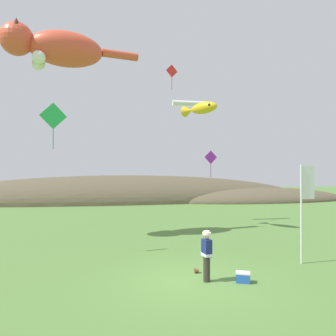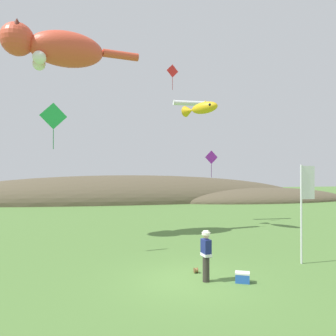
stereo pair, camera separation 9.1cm
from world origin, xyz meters
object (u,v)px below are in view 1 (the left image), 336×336
(kite_spool, at_px, (196,270))
(kite_diamond_green, at_px, (53,116))
(festival_attendant, at_px, (207,254))
(festival_banner_pole, at_px, (304,199))
(kite_giant_cat, at_px, (56,48))
(kite_tube_streamer, at_px, (192,103))
(kite_fish_windsock, at_px, (200,108))
(kite_diamond_red, at_px, (172,71))
(picnic_cooler, at_px, (243,277))
(kite_diamond_violet, at_px, (211,158))

(kite_spool, distance_m, kite_diamond_green, 9.15)
(festival_attendant, bearing_deg, festival_banner_pole, 15.49)
(kite_giant_cat, distance_m, kite_tube_streamer, 10.31)
(kite_fish_windsock, bearing_deg, kite_tube_streamer, 85.03)
(kite_fish_windsock, xyz_separation_m, kite_diamond_red, (-1.43, 2.24, 3.05))
(festival_banner_pole, xyz_separation_m, kite_giant_cat, (-10.89, 7.36, 8.21))
(festival_banner_pole, bearing_deg, festival_attendant, -164.51)
(kite_tube_streamer, xyz_separation_m, kite_diamond_green, (-8.86, -8.17, -2.63))
(festival_attendant, distance_m, kite_spool, 1.31)
(picnic_cooler, relative_size, kite_tube_streamer, 0.20)
(kite_diamond_violet, bearing_deg, festival_attendant, -110.22)
(festival_attendant, xyz_separation_m, kite_diamond_red, (1.44, 12.02, 10.11))
(kite_diamond_violet, bearing_deg, picnic_cooler, -103.30)
(kite_giant_cat, xyz_separation_m, kite_tube_streamer, (9.26, 4.08, -1.96))
(picnic_cooler, distance_m, kite_diamond_red, 16.47)
(kite_tube_streamer, bearing_deg, kite_diamond_green, -137.31)
(festival_attendant, distance_m, kite_giant_cat, 14.57)
(festival_attendant, xyz_separation_m, festival_banner_pole, (4.76, 1.32, 1.76))
(kite_spool, bearing_deg, picnic_cooler, -46.32)
(festival_banner_pole, height_order, kite_diamond_violet, kite_diamond_violet)
(picnic_cooler, distance_m, kite_tube_streamer, 15.89)
(festival_attendant, height_order, kite_giant_cat, kite_giant_cat)
(picnic_cooler, xyz_separation_m, kite_diamond_green, (-6.93, 4.94, 6.16))
(kite_diamond_green, height_order, kite_diamond_violet, kite_diamond_green)
(picnic_cooler, relative_size, kite_diamond_green, 0.28)
(kite_fish_windsock, xyz_separation_m, kite_tube_streamer, (0.26, 2.98, 0.96))
(festival_attendant, xyz_separation_m, kite_giant_cat, (-6.13, 8.68, 9.97))
(kite_diamond_red, bearing_deg, picnic_cooler, -91.07)
(festival_attendant, relative_size, kite_tube_streamer, 0.60)
(picnic_cooler, bearing_deg, kite_tube_streamer, 81.65)
(festival_attendant, height_order, kite_diamond_red, kite_diamond_red)
(kite_giant_cat, distance_m, kite_diamond_green, 6.15)
(kite_spool, relative_size, kite_diamond_red, 0.11)
(kite_giant_cat, distance_m, kite_fish_windsock, 9.53)
(festival_attendant, relative_size, kite_giant_cat, 0.23)
(kite_diamond_red, bearing_deg, kite_tube_streamer, 23.76)
(kite_spool, relative_size, festival_banner_pole, 0.05)
(kite_giant_cat, relative_size, kite_diamond_red, 4.20)
(festival_attendant, xyz_separation_m, kite_fish_windsock, (2.87, 9.78, 7.06))
(kite_tube_streamer, bearing_deg, festival_attendant, -103.78)
(festival_attendant, bearing_deg, kite_tube_streamer, 76.22)
(kite_spool, distance_m, picnic_cooler, 1.86)
(kite_diamond_red, bearing_deg, kite_diamond_violet, -46.14)
(picnic_cooler, bearing_deg, kite_diamond_red, 88.93)
(kite_fish_windsock, bearing_deg, kite_diamond_violet, -0.85)
(kite_tube_streamer, height_order, kite_diamond_red, kite_diamond_red)
(kite_diamond_violet, bearing_deg, kite_giant_cat, -173.61)
(kite_giant_cat, xyz_separation_m, kite_diamond_green, (0.41, -4.09, -4.58))
(kite_tube_streamer, height_order, kite_diamond_green, kite_tube_streamer)
(kite_tube_streamer, relative_size, kite_diamond_green, 1.41)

